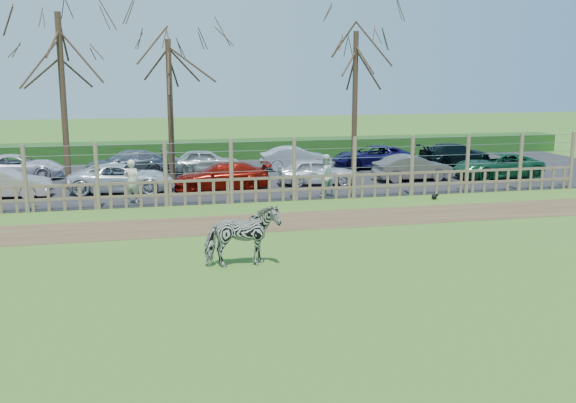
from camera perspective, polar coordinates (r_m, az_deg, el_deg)
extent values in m
plane|color=olive|center=(17.45, -1.38, -5.25)|extent=(120.00, 120.00, 0.00)
cube|color=brown|center=(21.73, -3.75, -1.94)|extent=(34.00, 2.80, 0.01)
cube|color=#232326|center=(31.47, -6.65, 2.15)|extent=(44.00, 13.00, 0.04)
cube|color=#1E4716|center=(38.30, -7.82, 4.54)|extent=(46.00, 2.00, 1.10)
cube|color=brown|center=(25.03, -5.03, 0.84)|extent=(30.00, 0.06, 0.10)
cube|color=brown|center=(24.95, -5.05, 1.96)|extent=(30.00, 0.06, 0.10)
cylinder|color=brown|center=(25.04, -22.33, 1.89)|extent=(0.16, 0.16, 2.50)
cylinder|color=brown|center=(24.74, -16.62, 2.16)|extent=(0.16, 0.16, 2.50)
cylinder|color=brown|center=(24.70, -10.82, 2.42)|extent=(0.16, 0.16, 2.50)
cylinder|color=brown|center=(24.90, -5.07, 2.65)|extent=(0.16, 0.16, 2.50)
cylinder|color=brown|center=(25.36, 0.55, 2.84)|extent=(0.16, 0.16, 2.50)
cylinder|color=brown|center=(26.04, 5.91, 3.01)|extent=(0.16, 0.16, 2.50)
cylinder|color=brown|center=(26.94, 10.96, 3.14)|extent=(0.16, 0.16, 2.50)
cylinder|color=brown|center=(28.04, 15.65, 3.24)|extent=(0.16, 0.16, 2.50)
cylinder|color=brown|center=(29.31, 19.97, 3.31)|extent=(0.16, 0.16, 2.50)
cylinder|color=brown|center=(30.73, 23.90, 3.36)|extent=(0.16, 0.16, 2.50)
cylinder|color=gray|center=(24.90, -5.07, 2.65)|extent=(30.00, 0.02, 0.02)
cylinder|color=gray|center=(24.85, -5.08, 3.56)|extent=(30.00, 0.02, 0.02)
cylinder|color=gray|center=(24.80, -5.10, 4.47)|extent=(30.00, 0.02, 0.02)
cylinder|color=gray|center=(24.76, -5.11, 5.28)|extent=(30.00, 0.02, 0.02)
cylinder|color=#3D2B1E|center=(29.10, -19.33, 8.25)|extent=(0.26, 0.26, 7.50)
cylinder|color=#3D2B1E|center=(29.98, -10.41, 7.80)|extent=(0.26, 0.26, 6.50)
cylinder|color=#3D2B1E|center=(32.13, 5.96, 8.59)|extent=(0.26, 0.26, 7.00)
imported|color=gray|center=(16.75, -4.11, -3.10)|extent=(1.99, 1.03, 1.62)
imported|color=beige|center=(25.38, -13.71, 1.74)|extent=(0.73, 0.59, 1.72)
imported|color=silver|center=(26.23, 3.28, 2.34)|extent=(1.00, 0.88, 1.72)
sphere|color=black|center=(26.47, 12.87, 0.41)|extent=(0.22, 0.22, 0.22)
sphere|color=black|center=(26.51, 13.13, 0.59)|extent=(0.11, 0.11, 0.11)
imported|color=beige|center=(28.21, -23.95, 1.47)|extent=(3.73, 1.56, 1.20)
imported|color=silver|center=(28.06, -14.55, 2.04)|extent=(4.52, 2.47, 1.20)
imported|color=maroon|center=(27.80, -5.88, 2.26)|extent=(4.19, 1.81, 1.20)
imported|color=silver|center=(29.03, 2.54, 2.69)|extent=(3.64, 1.73, 1.20)
imported|color=#635B5F|center=(30.71, 11.00, 2.96)|extent=(3.66, 1.34, 1.20)
imported|color=#16512F|center=(32.44, 18.11, 3.04)|extent=(4.43, 2.26, 1.20)
imported|color=silver|center=(33.01, -22.96, 2.84)|extent=(4.35, 2.07, 1.20)
imported|color=#4E5967|center=(32.86, -14.13, 3.36)|extent=(4.32, 2.22, 1.20)
imported|color=#B2BCB6|center=(32.82, -7.34, 3.60)|extent=(3.54, 1.47, 1.20)
imported|color=#AFB4BF|center=(33.65, 0.66, 3.88)|extent=(3.66, 1.33, 1.20)
imported|color=#110D44|center=(34.46, 7.52, 3.96)|extent=(4.48, 2.37, 1.20)
imported|color=black|center=(36.54, 14.62, 4.10)|extent=(4.32, 2.23, 1.20)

